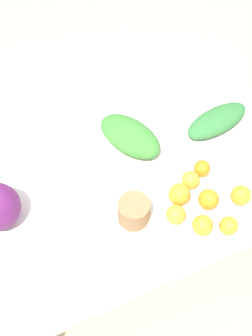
{
  "coord_description": "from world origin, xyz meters",
  "views": [
    {
      "loc": [
        0.42,
        0.92,
        2.25
      ],
      "look_at": [
        0.0,
        0.0,
        0.73
      ],
      "focal_mm": 50.0,
      "sensor_mm": 36.0,
      "label": 1
    }
  ],
  "objects_px": {
    "orange_3": "(202,168)",
    "orange_4": "(241,195)",
    "greens_bunch_scallion": "(217,121)",
    "greens_bunch_kale": "(130,136)",
    "orange_0": "(179,194)",
    "paper_bag": "(134,211)",
    "orange_1": "(209,199)",
    "orange_7": "(176,214)",
    "orange_5": "(229,226)",
    "orange_2": "(203,225)",
    "orange_6": "(191,180)"
  },
  "relations": [
    {
      "from": "orange_2",
      "to": "paper_bag",
      "type": "bearing_deg",
      "value": -35.7
    },
    {
      "from": "greens_bunch_kale",
      "to": "paper_bag",
      "type": "bearing_deg",
      "value": 67.62
    },
    {
      "from": "paper_bag",
      "to": "orange_6",
      "type": "bearing_deg",
      "value": -170.98
    },
    {
      "from": "orange_2",
      "to": "orange_3",
      "type": "bearing_deg",
      "value": -119.14
    },
    {
      "from": "orange_1",
      "to": "orange_6",
      "type": "xyz_separation_m",
      "value": [
        0.02,
        -0.1,
        -0.0
      ]
    },
    {
      "from": "paper_bag",
      "to": "orange_0",
      "type": "distance_m",
      "value": 0.19
    },
    {
      "from": "orange_1",
      "to": "orange_6",
      "type": "relative_size",
      "value": 1.1
    },
    {
      "from": "greens_bunch_kale",
      "to": "orange_5",
      "type": "height_order",
      "value": "greens_bunch_kale"
    },
    {
      "from": "greens_bunch_scallion",
      "to": "orange_1",
      "type": "bearing_deg",
      "value": 54.75
    },
    {
      "from": "orange_4",
      "to": "orange_6",
      "type": "relative_size",
      "value": 1.08
    },
    {
      "from": "greens_bunch_scallion",
      "to": "orange_3",
      "type": "relative_size",
      "value": 4.52
    },
    {
      "from": "orange_5",
      "to": "orange_7",
      "type": "xyz_separation_m",
      "value": [
        0.15,
        -0.12,
        0.0
      ]
    },
    {
      "from": "orange_3",
      "to": "orange_4",
      "type": "relative_size",
      "value": 0.86
    },
    {
      "from": "paper_bag",
      "to": "greens_bunch_scallion",
      "type": "relative_size",
      "value": 0.4
    },
    {
      "from": "orange_1",
      "to": "orange_3",
      "type": "height_order",
      "value": "orange_1"
    },
    {
      "from": "greens_bunch_kale",
      "to": "orange_3",
      "type": "bearing_deg",
      "value": 127.59
    },
    {
      "from": "orange_3",
      "to": "orange_7",
      "type": "distance_m",
      "value": 0.23
    },
    {
      "from": "greens_bunch_kale",
      "to": "orange_5",
      "type": "xyz_separation_m",
      "value": [
        -0.16,
        0.51,
        -0.01
      ]
    },
    {
      "from": "greens_bunch_kale",
      "to": "greens_bunch_scallion",
      "type": "bearing_deg",
      "value": 169.42
    },
    {
      "from": "paper_bag",
      "to": "orange_4",
      "type": "height_order",
      "value": "paper_bag"
    },
    {
      "from": "greens_bunch_kale",
      "to": "orange_0",
      "type": "height_order",
      "value": "greens_bunch_kale"
    },
    {
      "from": "paper_bag",
      "to": "orange_3",
      "type": "bearing_deg",
      "value": -167.77
    },
    {
      "from": "paper_bag",
      "to": "orange_1",
      "type": "bearing_deg",
      "value": 167.15
    },
    {
      "from": "orange_3",
      "to": "orange_6",
      "type": "relative_size",
      "value": 0.92
    },
    {
      "from": "greens_bunch_kale",
      "to": "orange_7",
      "type": "distance_m",
      "value": 0.39
    },
    {
      "from": "orange_7",
      "to": "greens_bunch_scallion",
      "type": "bearing_deg",
      "value": -138.52
    },
    {
      "from": "orange_5",
      "to": "orange_7",
      "type": "height_order",
      "value": "orange_7"
    },
    {
      "from": "orange_2",
      "to": "orange_4",
      "type": "xyz_separation_m",
      "value": [
        -0.19,
        -0.05,
        0.0
      ]
    },
    {
      "from": "orange_0",
      "to": "orange_6",
      "type": "distance_m",
      "value": 0.08
    },
    {
      "from": "greens_bunch_scallion",
      "to": "greens_bunch_kale",
      "type": "xyz_separation_m",
      "value": [
        0.37,
        -0.07,
        0.01
      ]
    },
    {
      "from": "greens_bunch_kale",
      "to": "orange_2",
      "type": "bearing_deg",
      "value": 98.73
    },
    {
      "from": "orange_0",
      "to": "orange_4",
      "type": "height_order",
      "value": "orange_0"
    },
    {
      "from": "orange_0",
      "to": "orange_5",
      "type": "bearing_deg",
      "value": 118.92
    },
    {
      "from": "orange_2",
      "to": "orange_3",
      "type": "distance_m",
      "value": 0.25
    },
    {
      "from": "orange_1",
      "to": "orange_2",
      "type": "bearing_deg",
      "value": 48.98
    },
    {
      "from": "orange_4",
      "to": "orange_5",
      "type": "bearing_deg",
      "value": 40.08
    },
    {
      "from": "orange_0",
      "to": "orange_6",
      "type": "xyz_separation_m",
      "value": [
        -0.07,
        -0.04,
        -0.01
      ]
    },
    {
      "from": "greens_bunch_scallion",
      "to": "greens_bunch_kale",
      "type": "relative_size",
      "value": 1.04
    },
    {
      "from": "greens_bunch_kale",
      "to": "orange_3",
      "type": "xyz_separation_m",
      "value": [
        -0.19,
        0.25,
        -0.01
      ]
    },
    {
      "from": "greens_bunch_scallion",
      "to": "orange_0",
      "type": "height_order",
      "value": "orange_0"
    },
    {
      "from": "greens_bunch_kale",
      "to": "orange_6",
      "type": "relative_size",
      "value": 4.01
    },
    {
      "from": "paper_bag",
      "to": "orange_6",
      "type": "distance_m",
      "value": 0.26
    },
    {
      "from": "orange_0",
      "to": "orange_3",
      "type": "relative_size",
      "value": 1.28
    },
    {
      "from": "orange_0",
      "to": "orange_3",
      "type": "bearing_deg",
      "value": -152.89
    },
    {
      "from": "orange_3",
      "to": "orange_4",
      "type": "height_order",
      "value": "orange_4"
    },
    {
      "from": "orange_2",
      "to": "orange_5",
      "type": "distance_m",
      "value": 0.09
    },
    {
      "from": "orange_1",
      "to": "orange_5",
      "type": "bearing_deg",
      "value": 95.85
    },
    {
      "from": "paper_bag",
      "to": "orange_1",
      "type": "relative_size",
      "value": 1.5
    },
    {
      "from": "orange_1",
      "to": "greens_bunch_scallion",
      "type": "bearing_deg",
      "value": -125.25
    },
    {
      "from": "paper_bag",
      "to": "orange_4",
      "type": "relative_size",
      "value": 1.53
    }
  ]
}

